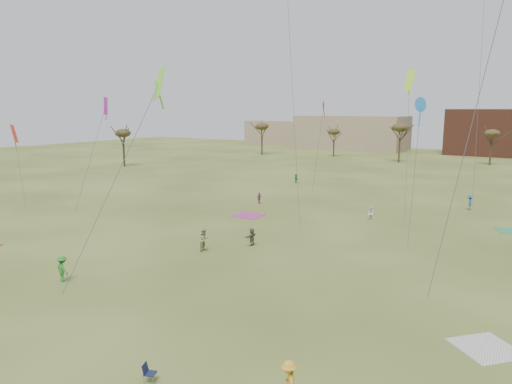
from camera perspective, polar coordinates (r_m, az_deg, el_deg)
The scene contains 18 objects.
ground at distance 30.61m, azimuth -13.03°, elevation -13.51°, with size 260.00×260.00×0.00m, color #405219.
flyer_near_center at distance 36.40m, azimuth -22.34°, elevation -8.59°, with size 1.21×0.70×1.88m, color #2A802B.
spectator_fore_b at distance 40.94m, azimuth -6.26°, elevation -5.79°, with size 0.95×0.74×1.95m, color #95955F.
spectator_fore_c at distance 42.29m, azimuth -0.53°, elevation -5.44°, with size 1.50×0.48×1.61m, color brown.
flyer_mid_b at distance 21.07m, azimuth 3.99°, elevation -21.97°, with size 1.21×0.69×1.87m, color gold.
spectator_mid_d at distance 60.83m, azimuth 0.38°, elevation -0.72°, with size 0.87×0.36×1.49m, color #A34494.
spectator_mid_e at distance 53.26m, azimuth 13.70°, elevation -2.58°, with size 0.70×0.55×1.45m, color white.
flyer_far_a at distance 78.27m, azimuth 4.86°, elevation 1.65°, with size 1.34×0.43×1.45m, color #277743.
flyer_far_c at distance 62.60m, azimuth 24.40°, elevation -1.18°, with size 1.15×0.66×1.78m, color #224E9E.
blanket_cream at distance 28.02m, azimuth 26.06°, elevation -16.61°, with size 2.86×2.86×0.03m, color beige.
blanket_plum at distance 54.07m, azimuth -0.97°, elevation -2.89°, with size 3.23×3.23×0.03m, color #AC358A.
blanket_olive at distance 53.91m, azimuth 28.38°, elevation -4.16°, with size 2.56×2.56×0.03m, color #338D5A.
camp_chair_center at distance 23.17m, azimuth -12.70°, elevation -20.94°, with size 0.70×0.68×0.87m.
kites_aloft at distance 51.70m, azimuth 17.21°, elevation 20.77°, with size 67.21×44.25×27.94m.
tree_line at distance 100.95m, azimuth 20.52°, elevation 6.56°, with size 117.44×49.32×8.91m.
building_tan at distance 145.23m, azimuth 11.43°, elevation 7.04°, with size 32.00×14.00×10.00m, color #937F60.
building_brick at distance 139.92m, azimuth 27.64°, elevation 6.41°, with size 26.00×16.00×12.00m, color brown.
building_tan_west at distance 165.17m, azimuth 2.65°, elevation 7.22°, with size 20.00×12.00×8.00m, color #937F60.
Camera 1 is at (20.82, -18.89, 12.09)m, focal length 33.10 mm.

